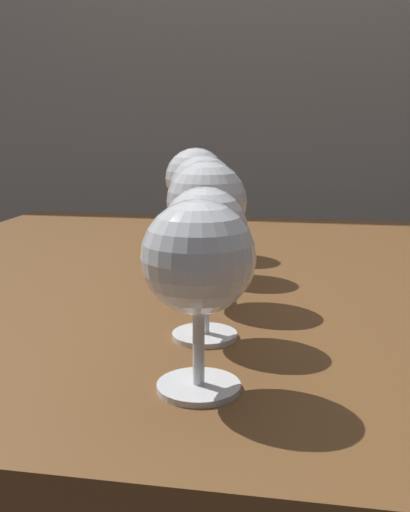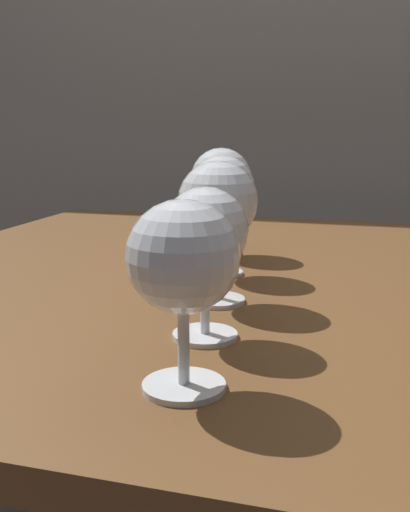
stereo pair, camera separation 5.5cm
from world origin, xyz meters
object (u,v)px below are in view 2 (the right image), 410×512
object	(u,v)px
wine_glass_port	(183,263)
wine_glass_white	(222,191)
wine_glass_merlot	(221,181)
wine_glass_chardonnay	(205,235)
wine_glass_rose	(218,205)

from	to	relation	value
wine_glass_port	wine_glass_white	xyz separation A→B (m)	(-0.06, 0.35, 0.01)
wine_glass_port	wine_glass_merlot	size ratio (longest dim) A/B	0.90
wine_glass_port	wine_glass_merlot	xyz separation A→B (m)	(-0.09, 0.47, 0.01)
wine_glass_white	wine_glass_chardonnay	bearing A→B (deg)	-79.27
wine_glass_port	wine_glass_white	world-z (taller)	wine_glass_white
wine_glass_chardonnay	wine_glass_white	world-z (taller)	wine_glass_white
wine_glass_port	wine_glass_chardonnay	bearing A→B (deg)	97.79
wine_glass_chardonnay	wine_glass_white	distance (m)	0.24
wine_glass_merlot	wine_glass_port	bearing A→B (deg)	-78.85
wine_glass_port	wine_glass_white	size ratio (longest dim) A/B	0.92
wine_glass_port	wine_glass_rose	distance (m)	0.23
wine_glass_white	wine_glass_merlot	world-z (taller)	wine_glass_merlot
wine_glass_chardonnay	wine_glass_merlot	bearing A→B (deg)	102.18
wine_glass_rose	wine_glass_white	size ratio (longest dim) A/B	1.00
wine_glass_chardonnay	wine_glass_port	bearing A→B (deg)	-82.21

